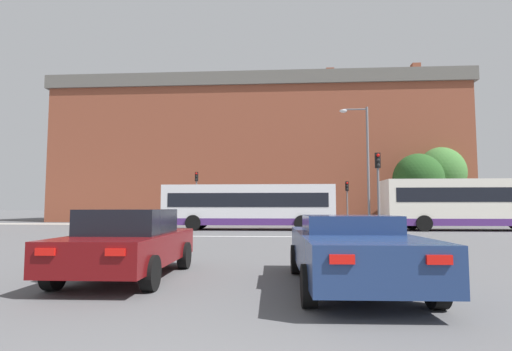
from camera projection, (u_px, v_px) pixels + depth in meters
name	position (u px, v px, depth m)	size (l,w,h in m)	color
stop_line_strip	(263.00, 236.00, 20.34)	(9.53, 0.30, 0.01)	silver
far_pavement	(271.00, 225.00, 34.35)	(70.59, 2.50, 0.01)	#A09B91
brick_civic_building	(258.00, 154.00, 45.29)	(43.23, 12.64, 17.31)	brown
car_saloon_left	(129.00, 243.00, 8.46)	(2.04, 4.31, 1.44)	#600C0F
car_roadster_right	(351.00, 250.00, 7.46)	(2.19, 4.98, 1.33)	navy
bus_crossing_lead	(249.00, 206.00, 26.56)	(11.20, 2.70, 2.95)	silver
bus_crossing_trailing	(471.00, 203.00, 25.64)	(10.97, 2.64, 3.26)	silver
traffic_light_far_left	(196.00, 189.00, 34.52)	(0.26, 0.31, 4.56)	slate
traffic_light_far_right	(347.00, 195.00, 33.41)	(0.26, 0.31, 3.66)	slate
traffic_light_near_right	(378.00, 180.00, 20.69)	(0.26, 0.31, 4.33)	slate
street_lamp_junction	(364.00, 156.00, 26.44)	(1.89, 0.36, 8.19)	slate
pedestrian_waiting	(289.00, 212.00, 34.47)	(0.42, 0.26, 1.78)	#333851
tree_by_building	(418.00, 179.00, 34.68)	(4.30, 4.30, 6.17)	#4C3823
tree_kerbside	(441.00, 173.00, 38.13)	(4.60, 4.60, 7.24)	#4C3823
tree_distant	(421.00, 180.00, 35.36)	(3.76, 3.76, 5.92)	#4C3823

